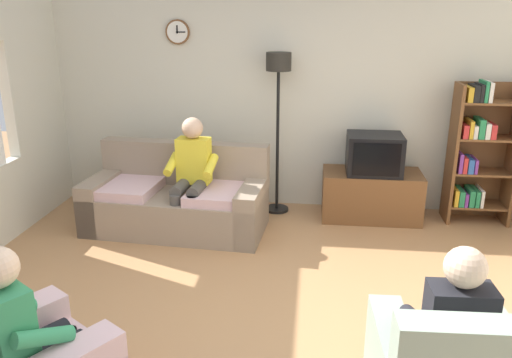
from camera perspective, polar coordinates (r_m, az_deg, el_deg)
The scene contains 10 objects.
ground_plane at distance 4.02m, azimuth 1.47°, elevation -15.95°, with size 12.00×12.00×0.00m, color #B27F51.
back_wall_assembly at distance 6.05m, azimuth 3.90°, elevation 9.53°, with size 6.20×0.17×2.70m.
couch at distance 5.57m, azimuth -8.86°, elevation -2.47°, with size 1.96×1.02×0.90m.
tv_stand at distance 5.94m, azimuth 12.80°, elevation -1.77°, with size 1.10×0.56×0.55m.
tv at distance 5.78m, azimuth 13.16°, elevation 2.77°, with size 0.60×0.49×0.44m.
bookshelf at distance 6.09m, azimuth 23.67°, elevation 2.91°, with size 0.68×0.36×1.58m.
floor_lamp at distance 5.74m, azimuth 2.52°, elevation 10.08°, with size 0.28×0.28×1.85m.
person_on_couch at distance 5.29m, azimuth -7.31°, elevation 0.93°, with size 0.53×0.56×1.24m.
person_in_left_armchair at distance 3.17m, azimuth -24.60°, elevation -15.00°, with size 0.61×0.64×1.12m.
person_in_right_armchair at distance 3.11m, azimuth 21.11°, elevation -15.14°, with size 0.52×0.55×1.12m.
Camera 1 is at (0.29, -3.32, 2.25)m, focal length 35.55 mm.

